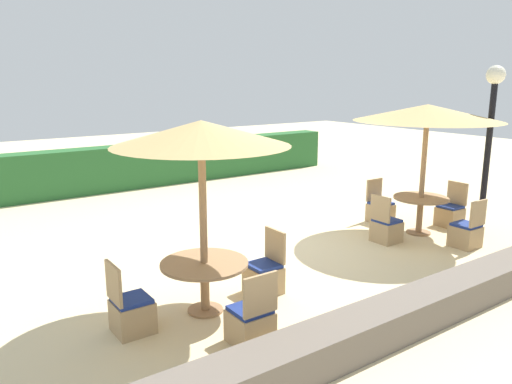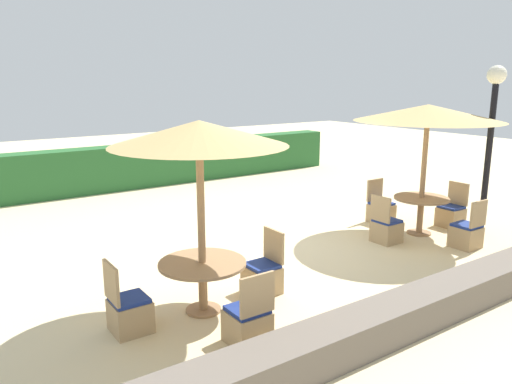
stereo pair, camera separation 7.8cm
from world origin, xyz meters
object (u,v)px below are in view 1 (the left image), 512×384
Objects in this scene: round_table_front_right at (420,205)px; patio_chair_front_left_east at (264,275)px; lamp_post at (491,116)px; patio_chair_front_right_south at (466,233)px; parasol_front_right at (427,113)px; round_table_front_left at (205,271)px; patio_chair_front_right_west at (386,229)px; patio_chair_front_left_south at (251,323)px; patio_chair_front_right_east at (450,214)px; parasol_front_left at (201,134)px; patio_chair_front_left_west at (131,312)px; patio_chair_front_right_north at (380,210)px.

patio_chair_front_left_east is at bearing -173.19° from round_table_front_right.
lamp_post is 3.57× the size of patio_chair_front_right_south.
round_table_front_left is at bearing -174.13° from parasol_front_right.
patio_chair_front_right_west is 4.55m from patio_chair_front_left_south.
lamp_post is at bearing -1.13° from round_table_front_left.
parasol_front_right reaches higher than patio_chair_front_right_east.
patio_chair_front_right_south is (0.01, -1.04, -2.16)m from parasol_front_right.
patio_chair_front_right_west is 4.82m from parasol_front_left.
patio_chair_front_right_east and patio_chair_front_right_west have the same top height.
parasol_front_left is 2.76× the size of patio_chair_front_left_south.
patio_chair_front_right_south reaches higher than round_table_front_right.
lamp_post is 6.36m from parasol_front_left.
patio_chair_front_left_west is at bearing 93.64° from patio_chair_front_right_east.
patio_chair_front_left_south is (-6.21, -1.54, 0.00)m from patio_chair_front_right_east.
patio_chair_front_right_east is 6.61m from parasol_front_left.
patio_chair_front_right_south is 1.00× the size of patio_chair_front_left_west.
patio_chair_front_right_south and patio_chair_front_left_west have the same top height.
patio_chair_front_left_west and patio_chair_front_left_east have the same top height.
round_table_front_left is at bearing 94.53° from patio_chair_front_right_east.
patio_chair_front_left_east is at bearing -80.81° from patio_chair_front_right_west.
patio_chair_front_right_south is (-1.09, -0.37, -2.09)m from lamp_post.
patio_chair_front_left_south is at bearing 26.47° from patio_chair_front_right_north.
parasol_front_right reaches higher than patio_chair_front_left_west.
parasol_front_left is at bearing -82.51° from patio_chair_front_right_west.
parasol_front_left is at bearing -174.13° from round_table_front_right.
round_table_front_right is at bearing 91.32° from patio_chair_front_right_north.
patio_chair_front_right_north is at bearing -70.26° from patio_chair_front_left_east.
parasol_front_right is at bearing 91.32° from patio_chair_front_right_north.
parasol_front_left is (-6.24, -0.49, 2.13)m from patio_chair_front_right_east.
patio_chair_front_left_west is (-6.29, -0.51, -2.16)m from parasol_front_right.
patio_chair_front_right_east is 1.00× the size of patio_chair_front_left_west.
parasol_front_left is 2.76× the size of patio_chair_front_left_east.
patio_chair_front_right_east is 1.00× the size of patio_chair_front_right_south.
patio_chair_front_right_north is at bearing 135.91° from patio_chair_front_right_west.
patio_chair_front_right_north is (-0.02, 1.01, -0.33)m from round_table_front_right.
patio_chair_front_right_north is 5.87m from parasol_front_left.
lamp_post reaches higher than patio_chair_front_right_west.
patio_chair_front_right_west is at bearing 178.73° from round_table_front_right.
patio_chair_front_left_west is at bearing -175.37° from parasol_front_right.
parasol_front_left reaches higher than patio_chair_front_left_east.
round_table_front_right is at bearing -83.19° from patio_chair_front_left_east.
parasol_front_right is 2.64× the size of round_table_front_right.
round_table_front_right is 1.16× the size of patio_chair_front_left_west.
patio_chair_front_left_south is at bearing -171.75° from lamp_post.
patio_chair_front_left_west is at bearing 178.18° from parasol_front_left.
patio_chair_front_left_west is at bearing 178.78° from lamp_post.
lamp_post reaches higher than patio_chair_front_left_west.
round_table_front_right is 1.16× the size of patio_chair_front_right_west.
parasol_front_left reaches higher than patio_chair_front_right_south.
patio_chair_front_right_south is at bearing -89.66° from round_table_front_right.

